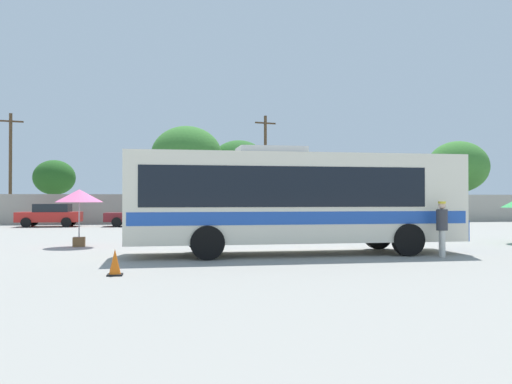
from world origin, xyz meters
TOP-DOWN VIEW (x-y plane):
  - ground_plane at (0.00, 10.00)m, footprint 300.00×300.00m
  - perimeter_wall at (0.00, 22.33)m, footprint 80.00×0.30m
  - coach_bus_cream_blue at (-1.31, -0.29)m, footprint 11.18×2.91m
  - attendant_by_bus_door at (3.20, -1.91)m, footprint 0.41×0.41m
  - vendor_umbrella_near_gate_pink at (-8.81, 3.77)m, footprint 1.81×1.81m
  - parked_car_leftmost_red at (-13.22, 19.30)m, footprint 4.01×1.99m
  - parked_car_second_maroon at (-7.39, 18.92)m, footprint 4.48×2.02m
  - parked_car_third_white at (-0.26, 18.71)m, footprint 4.24×2.21m
  - parked_car_rightmost_white at (6.05, 19.17)m, footprint 4.56×2.12m
  - utility_pole_near at (2.25, 25.10)m, footprint 1.77×0.57m
  - utility_pole_far at (-17.35, 25.00)m, footprint 1.78×0.54m
  - roadside_tree_left at (-14.76, 27.80)m, footprint 3.34×3.34m
  - roadside_tree_midleft at (-4.06, 27.47)m, footprint 5.95×5.95m
  - roadside_tree_midright at (0.59, 29.31)m, footprint 5.24×5.24m
  - roadside_tree_right at (21.20, 28.72)m, footprint 5.65×5.65m
  - traffic_cone_on_apron at (-6.61, -4.48)m, footprint 0.36×0.36m

SIDE VIEW (x-z plane):
  - ground_plane at x=0.00m, z-range 0.00..0.00m
  - traffic_cone_on_apron at x=-6.61m, z-range -0.01..0.63m
  - parked_car_second_maroon at x=-7.39m, z-range 0.05..1.46m
  - parked_car_rightmost_white at x=6.05m, z-range 0.05..1.47m
  - parked_car_leftmost_red at x=-13.22m, z-range 0.04..1.55m
  - parked_car_third_white at x=-0.26m, z-range 0.04..1.59m
  - attendant_by_bus_door at x=3.20m, z-range 0.12..1.89m
  - perimeter_wall at x=0.00m, z-range 0.00..2.18m
  - vendor_umbrella_near_gate_pink at x=-8.81m, z-range 0.78..2.99m
  - coach_bus_cream_blue at x=-1.31m, z-range 0.12..3.67m
  - roadside_tree_left at x=-14.76m, z-range 1.06..6.07m
  - utility_pole_far at x=-17.35m, z-range 0.18..8.50m
  - utility_pole_near at x=2.25m, z-range 0.18..8.81m
  - roadside_tree_midright at x=0.59m, z-range 1.29..8.32m
  - roadside_tree_right at x=21.20m, z-range 1.21..8.46m
  - roadside_tree_midleft at x=-4.06m, z-range 1.44..9.39m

